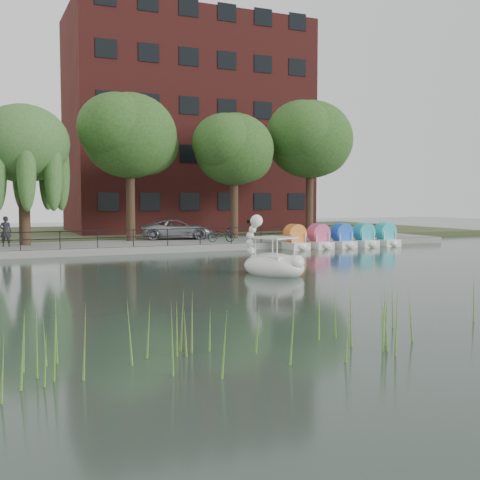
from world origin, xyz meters
TOP-DOWN VIEW (x-y plane):
  - ground_plane at (0.00, 0.00)m, footprint 120.00×120.00m
  - promenade at (0.00, 16.00)m, footprint 40.00×6.00m
  - kerb at (0.00, 13.05)m, footprint 40.00×0.25m
  - land_strip at (0.00, 30.00)m, footprint 60.00×22.00m
  - railing at (0.00, 13.25)m, footprint 32.00×0.05m
  - apartment_building at (7.00, 29.97)m, footprint 20.00×10.07m
  - willow_mid at (-7.50, 17.00)m, footprint 5.32×5.32m
  - broadleaf_center at (-1.00, 18.00)m, footprint 6.00×6.00m
  - broadleaf_right at (6.00, 17.50)m, footprint 5.40×5.40m
  - broadleaf_far at (12.50, 18.50)m, footprint 6.30×6.30m
  - minivan at (2.19, 18.24)m, footprint 3.65×5.88m
  - bicycle at (3.90, 14.64)m, footprint 0.71×1.76m
  - pedestrian at (-8.59, 16.21)m, footprint 0.76×0.55m
  - swan_boat at (1.02, 1.85)m, footprint 2.76×3.36m
  - pedal_boat_row at (11.24, 12.24)m, footprint 7.95×1.70m

SIDE VIEW (x-z plane):
  - ground_plane at x=0.00m, z-range 0.00..0.00m
  - land_strip at x=0.00m, z-range 0.00..0.36m
  - promenade at x=0.00m, z-range 0.00..0.40m
  - kerb at x=0.00m, z-range 0.00..0.40m
  - swan_boat at x=1.02m, z-range -0.69..1.76m
  - pedal_boat_row at x=11.24m, z-range -0.09..1.31m
  - bicycle at x=3.90m, z-range 0.40..1.40m
  - railing at x=0.00m, z-range 0.65..1.65m
  - minivan at x=2.19m, z-range 0.40..1.92m
  - pedestrian at x=-8.59m, z-range 0.40..2.38m
  - willow_mid at x=-7.50m, z-range 2.17..10.32m
  - broadleaf_right at x=6.00m, z-range 2.22..10.55m
  - broadleaf_center at x=-1.00m, z-range 2.44..11.69m
  - broadleaf_far at x=12.50m, z-range 2.54..12.25m
  - apartment_building at x=7.00m, z-range 0.36..18.36m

